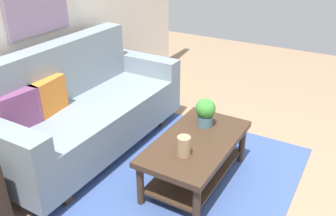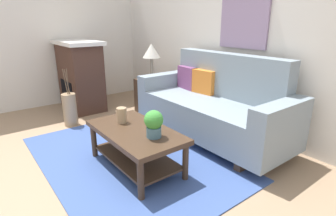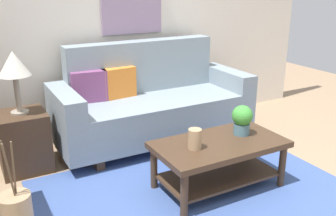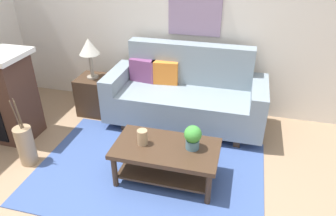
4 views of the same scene
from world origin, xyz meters
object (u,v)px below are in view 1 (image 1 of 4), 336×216
Objects in this scene: throw_pillow_plum at (19,110)px; potted_plant_tabletop at (205,111)px; couch at (86,110)px; throw_pillow_orange at (48,96)px; tabletop_vase at (184,146)px; coffee_table at (196,151)px.

throw_pillow_plum reaches higher than potted_plant_tabletop.
couch is 5.84× the size of throw_pillow_plum.
couch is 5.84× the size of throw_pillow_orange.
tabletop_vase is (-0.21, -1.20, 0.08)m from couch.
throw_pillow_orange is (0.32, 0.00, 0.00)m from throw_pillow_plum.
couch is 1.19m from coffee_table.
tabletop_vase is (0.44, -1.32, -0.17)m from throw_pillow_plum.
potted_plant_tabletop is at bearing 9.85° from coffee_table.
throw_pillow_orange is at bearing 158.61° from couch.
tabletop_vase reaches higher than coffee_table.
throw_pillow_orange is 2.18× the size of tabletop_vase.
tabletop_vase is at bearing -71.77° from throw_pillow_plum.
tabletop_vase is 0.52m from potted_plant_tabletop.
throw_pillow_plum is 1.59m from potted_plant_tabletop.
tabletop_vase is 0.63× the size of potted_plant_tabletop.
couch is 0.43m from throw_pillow_orange.
throw_pillow_plum is 0.33× the size of coffee_table.
couch reaches higher than potted_plant_tabletop.
throw_pillow_orange is at bearing 94.85° from tabletop_vase.
coffee_table is at bearing -74.45° from throw_pillow_orange.
throw_pillow_orange reaches higher than tabletop_vase.
tabletop_vase is (0.11, -1.32, -0.17)m from throw_pillow_orange.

